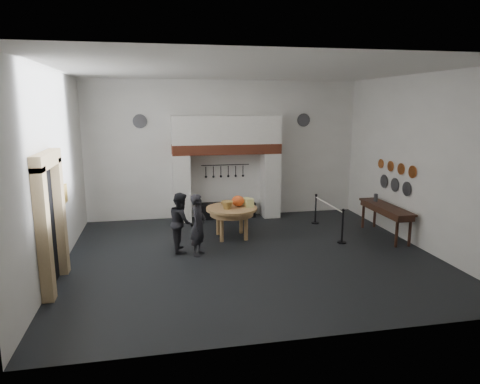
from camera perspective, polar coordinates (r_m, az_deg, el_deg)
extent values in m
cube|color=black|center=(10.87, 1.46, -8.39)|extent=(9.00, 8.00, 0.02)
cube|color=silver|center=(10.25, 1.60, 15.98)|extent=(9.00, 8.00, 0.02)
cube|color=white|center=(14.22, -2.04, 5.67)|extent=(9.00, 0.02, 4.50)
cube|color=white|center=(6.55, 9.27, -1.51)|extent=(9.00, 0.02, 4.50)
cube|color=white|center=(10.32, -23.67, 2.45)|extent=(0.02, 8.00, 4.50)
cube|color=white|center=(12.13, 22.79, 3.75)|extent=(0.02, 8.00, 4.50)
cube|color=silver|center=(13.89, -7.79, 0.53)|extent=(0.55, 0.70, 2.15)
cube|color=silver|center=(14.36, 4.03, 0.97)|extent=(0.55, 0.70, 2.15)
cube|color=#9E442B|center=(13.87, -1.81, 5.77)|extent=(3.50, 0.72, 0.32)
cube|color=silver|center=(13.82, -1.83, 8.29)|extent=(3.50, 0.70, 0.90)
cube|color=black|center=(14.30, -1.80, -2.44)|extent=(1.90, 0.45, 0.50)
cylinder|color=black|center=(14.21, -1.98, 3.63)|extent=(1.60, 0.02, 0.02)
cube|color=black|center=(9.56, -24.26, -4.41)|extent=(0.04, 1.10, 2.50)
cube|color=tan|center=(8.87, -24.70, -5.31)|extent=(0.22, 0.30, 2.60)
cube|color=tan|center=(10.19, -22.93, -3.07)|extent=(0.22, 0.30, 2.60)
cube|color=tan|center=(9.27, -24.43, 3.95)|extent=(0.22, 1.70, 0.30)
cube|color=gold|center=(11.19, -22.30, -0.19)|extent=(0.05, 0.34, 0.44)
cylinder|color=tan|center=(12.04, -1.12, -2.23)|extent=(1.70, 1.70, 0.07)
ellipsoid|color=#ED5A21|center=(12.13, -0.28, -1.20)|extent=(0.36, 0.36, 0.31)
cube|color=#EEEE8E|center=(12.05, 1.26, -1.46)|extent=(0.22, 0.22, 0.24)
cube|color=#F4F592|center=(12.34, 0.87, -1.24)|extent=(0.18, 0.18, 0.20)
cone|color=#A4823C|center=(11.84, -1.71, -1.75)|extent=(0.38, 0.38, 0.22)
ellipsoid|color=olive|center=(12.34, -1.86, -1.42)|extent=(0.31, 0.18, 0.13)
imported|color=black|center=(10.71, -5.57, -4.38)|extent=(0.58, 0.67, 1.56)
imported|color=black|center=(11.07, -7.84, -3.98)|extent=(0.61, 0.76, 1.53)
cube|color=#361D13|center=(12.81, 18.89, -1.88)|extent=(0.55, 2.20, 0.06)
cylinder|color=#46464A|center=(13.28, 17.65, -0.71)|extent=(0.12, 0.12, 0.22)
cylinder|color=#C6662D|center=(12.31, 22.01, 2.50)|extent=(0.03, 0.34, 0.34)
cylinder|color=#C6662D|center=(12.77, 20.67, 2.90)|extent=(0.03, 0.32, 0.32)
cylinder|color=#C6662D|center=(13.24, 19.43, 3.26)|extent=(0.03, 0.30, 0.30)
cylinder|color=#C6662D|center=(13.71, 18.27, 3.61)|extent=(0.03, 0.28, 0.28)
cylinder|color=#4C4C51|center=(12.56, 21.35, 0.39)|extent=(0.03, 0.40, 0.40)
cylinder|color=#4C4C51|center=(13.06, 19.95, 0.90)|extent=(0.03, 0.40, 0.40)
cylinder|color=#4C4C51|center=(13.57, 18.65, 1.36)|extent=(0.03, 0.40, 0.40)
cylinder|color=#4C4C51|center=(13.94, -13.21, 9.17)|extent=(0.44, 0.03, 0.44)
cylinder|color=#4C4C51|center=(14.79, 8.48, 9.47)|extent=(0.44, 0.03, 0.44)
cylinder|color=black|center=(11.98, 13.50, -4.56)|extent=(0.05, 0.05, 0.90)
cylinder|color=black|center=(13.76, 10.05, -2.32)|extent=(0.05, 0.05, 0.90)
cylinder|color=white|center=(12.77, 11.73, -1.63)|extent=(0.04, 2.00, 0.04)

